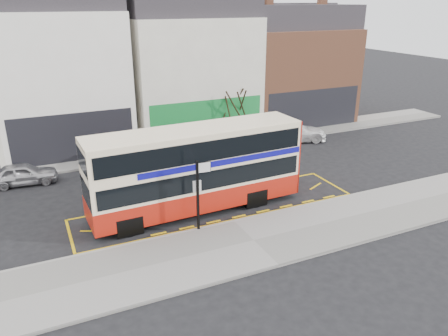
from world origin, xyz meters
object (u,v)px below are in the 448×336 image
car_white (292,131)px  double_decker_bus (197,168)px  car_silver (23,174)px  street_tree_right (235,97)px  bus_stop_post (199,189)px  car_grey (118,157)px

car_white → double_decker_bus: bearing=145.1°
car_silver → car_white: bearing=-83.1°
car_silver → car_white: size_ratio=0.73×
double_decker_bus → street_tree_right: 11.13m
bus_stop_post → car_white: bearing=45.1°
car_silver → street_tree_right: 14.47m
car_silver → car_grey: size_ratio=0.96×
double_decker_bus → car_white: 12.91m
car_grey → car_white: bearing=-81.5°
street_tree_right → car_grey: bearing=-170.8°
bus_stop_post → car_white: (11.10, 9.65, -1.34)m
car_silver → street_tree_right: bearing=-76.7°
bus_stop_post → car_grey: (-1.55, 9.70, -1.44)m
car_white → street_tree_right: bearing=88.7°
double_decker_bus → bus_stop_post: 2.21m
car_silver → car_white: 18.03m
double_decker_bus → car_white: bearing=34.1°
double_decker_bus → street_tree_right: size_ratio=2.14×
car_grey → bus_stop_post: bearing=-162.2°
car_grey → street_tree_right: bearing=-72.1°
car_silver → car_grey: car_grey is taller
car_silver → car_grey: (5.37, 0.63, 0.00)m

